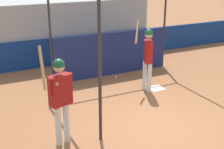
# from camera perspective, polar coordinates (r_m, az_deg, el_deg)

# --- Properties ---
(ground_plane) EXTENTS (60.00, 60.00, 0.00)m
(ground_plane) POSITION_cam_1_polar(r_m,az_deg,el_deg) (7.62, 8.03, -9.31)
(ground_plane) COLOR #935B38
(outfield_wall) EXTENTS (24.00, 0.12, 1.05)m
(outfield_wall) POSITION_cam_1_polar(r_m,az_deg,el_deg) (12.13, -6.79, 4.59)
(outfield_wall) COLOR navy
(outfield_wall) RESTS_ON ground
(bleacher_section) EXTENTS (6.50, 2.40, 2.33)m
(bleacher_section) POSITION_cam_1_polar(r_m,az_deg,el_deg) (13.15, -8.79, 8.54)
(bleacher_section) COLOR #9E9E99
(bleacher_section) RESTS_ON ground
(batting_cage) EXTENTS (4.27, 3.75, 3.10)m
(batting_cage) POSITION_cam_1_polar(r_m,az_deg,el_deg) (10.02, 1.51, 5.92)
(batting_cage) COLOR #282828
(batting_cage) RESTS_ON ground
(home_plate) EXTENTS (0.44, 0.44, 0.02)m
(home_plate) POSITION_cam_1_polar(r_m,az_deg,el_deg) (9.76, 8.07, -2.51)
(home_plate) COLOR white
(home_plate) RESTS_ON ground
(player_batter) EXTENTS (0.61, 0.92, 2.05)m
(player_batter) POSITION_cam_1_polar(r_m,az_deg,el_deg) (9.20, 6.53, 3.82)
(player_batter) COLOR silver
(player_batter) RESTS_ON ground
(player_waiting) EXTENTS (0.71, 0.56, 2.18)m
(player_waiting) POSITION_cam_1_polar(r_m,az_deg,el_deg) (6.45, -9.47, -3.37)
(player_waiting) COLOR silver
(player_waiting) RESTS_ON ground
(baseball) EXTENTS (0.07, 0.07, 0.07)m
(baseball) POSITION_cam_1_polar(r_m,az_deg,el_deg) (10.54, 0.75, -0.42)
(baseball) COLOR white
(baseball) RESTS_ON ground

